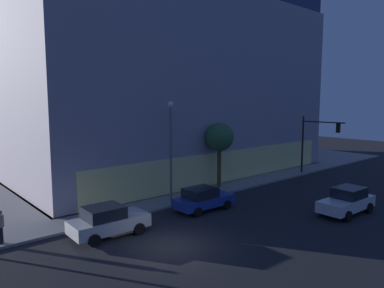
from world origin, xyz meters
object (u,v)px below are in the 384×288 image
Objects in this scene: modern_building at (148,81)px; car_blue at (203,199)px; traffic_light_far_corner at (316,136)px; pedestrian_waiting at (0,224)px; sidewalk_tree at (219,138)px; car_silver at (108,221)px; car_white at (347,201)px; street_lamp_sidewalk at (171,138)px.

car_blue is at bearing -112.84° from modern_building.
modern_building is 7.34× the size of car_blue.
traffic_light_far_corner reaches higher than pedestrian_waiting.
sidewalk_tree is at bearing -98.22° from modern_building.
pedestrian_waiting is at bearing 169.30° from car_blue.
modern_building is at bearing 81.78° from sidewalk_tree.
modern_building is at bearing 119.69° from traffic_light_far_corner.
car_silver is at bearing 179.98° from car_blue.
car_silver is at bearing -177.37° from traffic_light_far_corner.
car_white is (19.03, -9.27, -0.33)m from pedestrian_waiting.
car_silver reaches higher than car_blue.
pedestrian_waiting is (-17.54, -1.37, -3.22)m from sidewalk_tree.
pedestrian_waiting reaches higher than car_white.
modern_building is 19.54m from traffic_light_far_corner.
street_lamp_sidewalk is 1.68× the size of car_blue.
car_white is at bearing -140.28° from traffic_light_far_corner.
car_white is at bearing -91.12° from modern_building.
car_blue is at bearing -145.27° from sidewalk_tree.
car_white is (-0.47, -24.24, -9.03)m from modern_building.
street_lamp_sidewalk is at bearing 125.47° from car_white.
sidewalk_tree is at bearing 4.48° from pedestrian_waiting.
car_white reaches higher than car_silver.
traffic_light_far_corner is 1.32× the size of car_silver.
car_blue is (0.38, -3.12, -4.03)m from street_lamp_sidewalk.
pedestrian_waiting is at bearing 154.97° from car_silver.
modern_building is 6.93× the size of car_white.
pedestrian_waiting is 0.41× the size of car_blue.
sidewalk_tree is at bearing 34.73° from car_blue.
street_lamp_sidewalk is at bearing 96.99° from car_blue.
traffic_light_far_corner reaches higher than car_white.
street_lamp_sidewalk is at bearing 24.30° from car_silver.
car_blue is at bearing -0.02° from car_silver.
street_lamp_sidewalk is 4.15× the size of pedestrian_waiting.
car_silver is at bearing 153.69° from car_white.
modern_building reaches higher than car_silver.
car_silver is (-14.56, -17.27, -9.04)m from modern_building.
modern_building is 24.34m from car_silver.
car_white is at bearing -25.98° from pedestrian_waiting.
pedestrian_waiting is at bearing 154.02° from car_white.
traffic_light_far_corner is at bearing -13.03° from sidewalk_tree.
car_white reaches higher than car_blue.
modern_building reaches higher than car_white.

